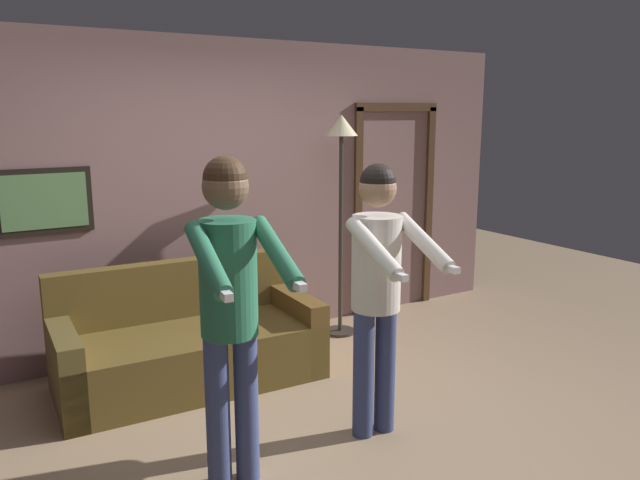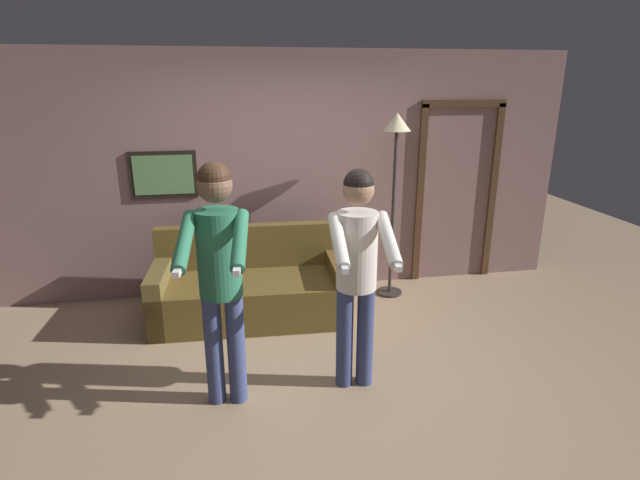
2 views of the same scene
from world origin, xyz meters
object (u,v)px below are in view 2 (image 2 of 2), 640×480
at_px(couch, 251,290).
at_px(person_standing_right, 357,261).
at_px(person_standing_left, 219,264).
at_px(torchiere_lamp, 396,152).

xyz_separation_m(couch, person_standing_right, (0.73, -1.36, 0.76)).
bearing_deg(person_standing_left, couch, 80.00).
bearing_deg(person_standing_right, person_standing_left, -177.17).
distance_m(person_standing_left, person_standing_right, 0.98).
bearing_deg(person_standing_right, couch, 118.38).
distance_m(couch, torchiere_lamp, 2.04).
relative_size(torchiere_lamp, person_standing_left, 1.10).
height_order(couch, torchiere_lamp, torchiere_lamp).
bearing_deg(couch, person_standing_left, -100.00).
relative_size(torchiere_lamp, person_standing_right, 1.16).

